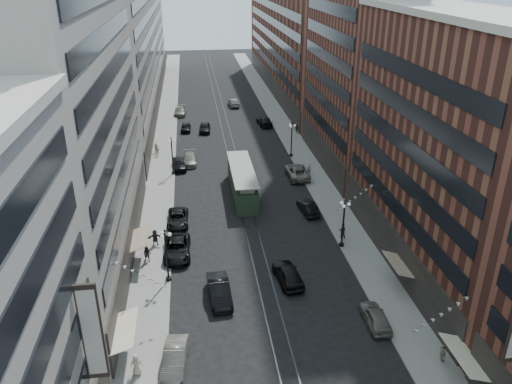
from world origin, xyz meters
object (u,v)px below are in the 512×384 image
lamppost_se_mid (292,138)px  pedestrian_4 (443,353)px  pedestrian_6 (157,151)px  car_4 (375,317)px  car_2 (177,249)px  pedestrian_8 (309,168)px  car_11 (297,172)px  car_12 (265,121)px  pedestrian_5 (155,238)px  pedestrian_extra_0 (156,148)px  pedestrian_2 (147,254)px  car_10 (308,208)px  car_7 (178,218)px  car_1 (175,359)px  lamppost_sw_mid (172,155)px  car_8 (190,159)px  car_14 (234,103)px  pedestrian_7 (342,231)px  pedestrian_1 (136,364)px  car_5 (219,291)px  lamppost_sw_far (166,254)px  lamppost_se_far (343,222)px  car_extra_1 (288,274)px  streetcar (242,182)px  car_extra_0 (179,164)px  car_13 (205,128)px  car_9 (186,127)px  car_extra_2 (180,111)px  pedestrian_9 (297,129)px

lamppost_se_mid → pedestrian_4: size_ratio=3.65×
pedestrian_6 → car_4: bearing=104.8°
car_2 → pedestrian_8: 27.29m
car_11 → car_12: 25.61m
pedestrian_5 → pedestrian_extra_0: pedestrian_5 is taller
pedestrian_4 → pedestrian_2: bearing=55.3°
car_10 → pedestrian_extra_0: pedestrian_extra_0 is taller
car_10 → car_7: bearing=-4.6°
car_1 → lamppost_sw_mid: bearing=96.9°
car_4 → car_10: car_4 is taller
pedestrian_extra_0 → car_8: bearing=149.6°
car_7 → car_11: size_ratio=0.83×
car_14 → pedestrian_8: (7.36, -39.33, 0.20)m
pedestrian_7 → pedestrian_1: bearing=57.5°
car_5 → car_7: 15.58m
lamppost_sw_mid → pedestrian_2: lamppost_sw_mid is taller
pedestrian_4 → pedestrian_6: size_ratio=0.98×
lamppost_sw_far → lamppost_se_far: 18.83m
car_11 → car_extra_1: car_extra_1 is taller
streetcar → car_7: streetcar is taller
pedestrian_extra_0 → lamppost_se_far: bearing=137.7°
car_extra_0 → car_13: bearing=69.8°
car_14 → lamppost_sw_mid: bearing=65.4°
car_9 → car_10: 38.26m
car_12 → car_10: bearing=86.0°
pedestrian_1 → car_7: pedestrian_1 is taller
lamppost_se_far → pedestrian_1: 25.98m
lamppost_se_mid → pedestrian_2: 35.15m
car_7 → pedestrian_extra_0: size_ratio=3.14×
car_1 → car_extra_1: 14.49m
pedestrian_1 → lamppost_se_far: bearing=-141.3°
lamppost_se_far → pedestrian_1: bearing=-141.9°
car_9 → car_extra_0: 18.52m
car_7 → car_8: bearing=86.3°
pedestrian_4 → pedestrian_6: (-23.72, 48.50, 0.01)m
car_7 → car_4: bearing=-49.4°
car_11 → pedestrian_5: (-19.17, -16.82, 0.17)m
car_9 → pedestrian_5: pedestrian_5 is taller
car_2 → car_4: size_ratio=1.33×
lamppost_se_mid → pedestrian_extra_0: lamppost_se_mid is taller
lamppost_se_mid → car_1: lamppost_se_mid is taller
car_2 → car_10: (15.83, 7.77, -0.08)m
lamppost_sw_far → car_13: 47.10m
car_extra_1 → car_extra_2: car_extra_1 is taller
car_4 → car_7: size_ratio=0.85×
car_8 → pedestrian_extra_0: pedestrian_extra_0 is taller
pedestrian_9 → car_extra_1: (-10.24, -44.90, -0.02)m
car_9 → car_extra_1: (9.52, -49.30, 0.16)m
car_8 → car_13: (2.92, 15.67, 0.06)m
car_extra_1 → pedestrian_extra_0: size_ratio=3.13×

